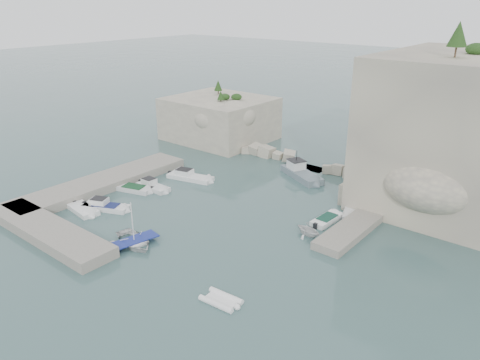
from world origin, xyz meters
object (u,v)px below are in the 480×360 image
Objects in this scene: tender_east_b at (327,222)px; tender_east_d at (363,203)px; inflatable_dinghy at (221,302)px; work_boat at (301,178)px; tender_east_c at (351,213)px; tender_east_a at (308,235)px; motorboat_b at (153,189)px; motorboat_d at (106,209)px; motorboat_a at (190,179)px; rowboat at (134,244)px; motorboat_e at (83,212)px; motorboat_c at (134,191)px.

tender_east_b is 7.01m from tender_east_d.
work_boat is (-9.88, 27.57, 0.00)m from inflatable_dinghy.
tender_east_a is at bearing 151.52° from tender_east_c.
tender_east_d is at bearing -16.76° from tender_east_c.
motorboat_b is 0.65× the size of work_boat.
motorboat_d is 1.24× the size of tender_east_b.
tender_east_d is (22.53, 12.68, 0.00)m from motorboat_b.
motorboat_a is at bearing 136.09° from inflatable_dinghy.
tender_east_a is (12.17, 12.48, 0.00)m from rowboat.
work_boat is at bearing 39.76° from tender_east_c.
motorboat_a is at bearing 88.60° from tender_east_a.
tender_east_c is (13.25, 20.00, 0.00)m from rowboat.
tender_east_c is (22.74, 9.35, 0.00)m from motorboat_b.
motorboat_b is 1.83× the size of tender_east_a.
motorboat_e is 1.69× the size of tender_east_a.
rowboat is at bearing 146.28° from tender_east_b.
motorboat_a reaches higher than rowboat.
motorboat_c is 1.10× the size of motorboat_e.
work_boat reaches higher than motorboat_b.
tender_east_d reaches higher than motorboat_d.
tender_east_a reaches higher than rowboat.
motorboat_d is 1.26× the size of tender_east_d.
tender_east_d is (22.05, 20.13, 0.00)m from motorboat_d.
motorboat_b is 19.69m from work_boat.
tender_east_a is 16.39m from work_boat.
tender_east_c is at bearing 0.37° from tender_east_a.
motorboat_b is 1.04× the size of tender_east_c.
motorboat_e reaches higher than inflatable_dinghy.
inflatable_dinghy is 0.70× the size of tender_east_c.
tender_east_a reaches higher than motorboat_d.
tender_east_b is at bearing -25.34° from rowboat.
motorboat_d is at bearing 122.23° from tender_east_a.
motorboat_b is at bearing 69.53° from motorboat_d.
motorboat_d is at bearing -86.82° from motorboat_c.
motorboat_a and motorboat_d have the same top height.
motorboat_a is 14.93m from work_boat.
motorboat_d is (2.01, -5.60, 0.00)m from motorboat_c.
tender_east_d is (-0.21, 3.33, 0.00)m from tender_east_c.
motorboat_e is 23.37m from inflatable_dinghy.
motorboat_c is 1.13× the size of tender_east_d.
inflatable_dinghy is at bearing -175.25° from tender_east_b.
inflatable_dinghy is at bearing -36.62° from motorboat_d.
motorboat_b reaches higher than tender_east_b.
motorboat_c is 24.37m from tender_east_b.
tender_east_a is (21.66, 1.83, 0.00)m from motorboat_b.
motorboat_b is 21.73m from tender_east_a.
motorboat_e is at bearing 126.80° from tender_east_b.
tender_east_d reaches higher than motorboat_e.
rowboat reaches higher than inflatable_dinghy.
motorboat_c and tender_east_c have the same top height.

